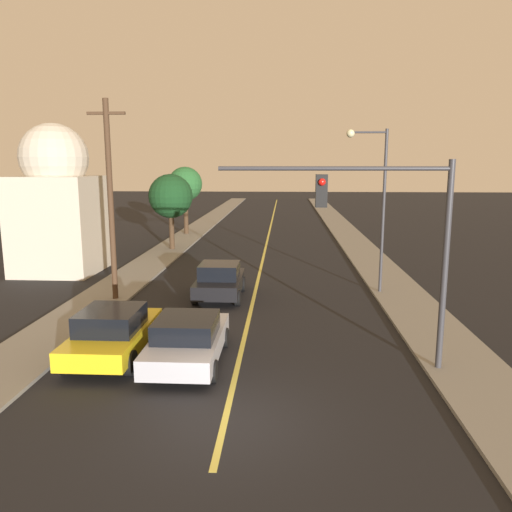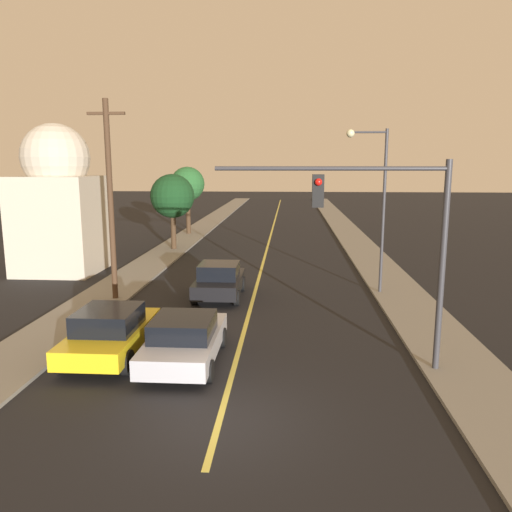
# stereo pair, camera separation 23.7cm
# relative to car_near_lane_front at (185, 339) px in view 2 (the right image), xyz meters

# --- Properties ---
(ground_plane) EXTENTS (200.00, 200.00, 0.00)m
(ground_plane) POSITION_rel_car_near_lane_front_xyz_m (1.52, -3.41, -0.74)
(ground_plane) COLOR black
(road_surface) EXTENTS (10.88, 80.00, 0.01)m
(road_surface) POSITION_rel_car_near_lane_front_xyz_m (1.52, 32.59, -0.74)
(road_surface) COLOR black
(road_surface) RESTS_ON ground
(sidewalk_left) EXTENTS (2.50, 80.00, 0.12)m
(sidewalk_left) POSITION_rel_car_near_lane_front_xyz_m (-5.17, 32.59, -0.68)
(sidewalk_left) COLOR gray
(sidewalk_left) RESTS_ON ground
(sidewalk_right) EXTENTS (2.50, 80.00, 0.12)m
(sidewalk_right) POSITION_rel_car_near_lane_front_xyz_m (8.21, 32.59, -0.68)
(sidewalk_right) COLOR gray
(sidewalk_right) RESTS_ON ground
(car_near_lane_front) EXTENTS (2.11, 4.38, 1.46)m
(car_near_lane_front) POSITION_rel_car_near_lane_front_xyz_m (0.00, 0.00, 0.00)
(car_near_lane_front) COLOR #A5A8B2
(car_near_lane_front) RESTS_ON ground
(car_near_lane_second) EXTENTS (2.05, 4.08, 1.59)m
(car_near_lane_second) POSITION_rel_car_near_lane_front_xyz_m (-0.00, 7.50, 0.06)
(car_near_lane_second) COLOR black
(car_near_lane_second) RESTS_ON ground
(car_outer_lane_front) EXTENTS (2.09, 4.41, 1.57)m
(car_outer_lane_front) POSITION_rel_car_near_lane_front_xyz_m (-2.39, 0.33, 0.06)
(car_outer_lane_front) COLOR gold
(car_outer_lane_front) RESTS_ON ground
(traffic_signal_mast) EXTENTS (6.43, 0.42, 5.93)m
(traffic_signal_mast) POSITION_rel_car_near_lane_front_xyz_m (5.75, -0.19, 3.51)
(traffic_signal_mast) COLOR #333338
(traffic_signal_mast) RESTS_ON ground
(streetlamp_right) EXTENTS (1.83, 0.36, 7.33)m
(streetlamp_right) POSITION_rel_car_near_lane_front_xyz_m (6.90, 8.63, 4.06)
(streetlamp_right) COLOR #333338
(streetlamp_right) RESTS_ON ground
(utility_pole_left) EXTENTS (1.60, 0.24, 8.46)m
(utility_pole_left) POSITION_rel_car_near_lane_front_xyz_m (-4.52, 6.72, 3.77)
(utility_pole_left) COLOR #422D1E
(utility_pole_left) RESTS_ON ground
(tree_left_near) EXTENTS (3.00, 3.00, 5.16)m
(tree_left_near) POSITION_rel_car_near_lane_front_xyz_m (-4.94, 19.78, 3.01)
(tree_left_near) COLOR #3D2B1C
(tree_left_near) RESTS_ON ground
(tree_left_far) EXTENTS (2.84, 2.84, 5.61)m
(tree_left_far) POSITION_rel_car_near_lane_front_xyz_m (-5.47, 27.57, 3.51)
(tree_left_far) COLOR #3D2B1C
(tree_left_far) RESTS_ON ground
(domed_building_left) EXTENTS (4.19, 4.19, 8.09)m
(domed_building_left) POSITION_rel_car_near_lane_front_xyz_m (-9.51, 12.45, 3.12)
(domed_building_left) COLOR #BCB29E
(domed_building_left) RESTS_ON ground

